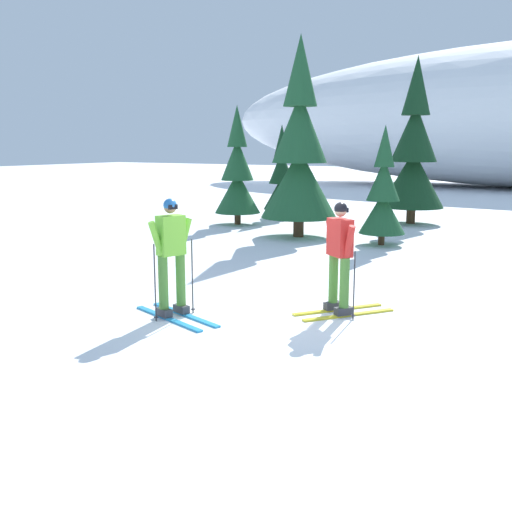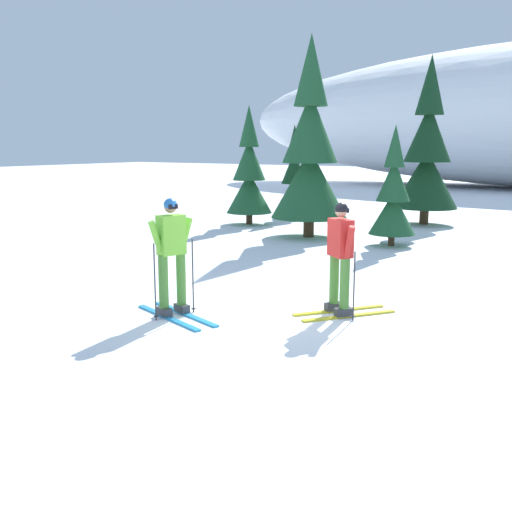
{
  "view_description": "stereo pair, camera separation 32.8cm",
  "coord_description": "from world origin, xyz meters",
  "views": [
    {
      "loc": [
        4.18,
        -8.05,
        2.66
      ],
      "look_at": [
        -0.39,
        -0.24,
        0.95
      ],
      "focal_mm": 41.63,
      "sensor_mm": 36.0,
      "label": 1
    },
    {
      "loc": [
        4.46,
        -7.87,
        2.66
      ],
      "look_at": [
        -0.39,
        -0.24,
        0.95
      ],
      "focal_mm": 41.63,
      "sensor_mm": 36.0,
      "label": 2
    }
  ],
  "objects": [
    {
      "name": "ground_plane",
      "position": [
        0.0,
        0.0,
        0.0
      ],
      "size": [
        120.0,
        120.0,
        0.0
      ],
      "primitive_type": "plane",
      "color": "white"
    },
    {
      "name": "skier_red_jacket",
      "position": [
        0.71,
        0.48,
        0.94
      ],
      "size": [
        1.32,
        1.55,
        1.78
      ],
      "color": "gold",
      "rests_on": "ground"
    },
    {
      "name": "skier_lime_jacket",
      "position": [
        -1.48,
        -0.96,
        0.97
      ],
      "size": [
        1.77,
        0.95,
        1.85
      ],
      "color": "#2893CC",
      "rests_on": "ground"
    },
    {
      "name": "pine_tree_far_left",
      "position": [
        -6.4,
        8.77,
        1.64
      ],
      "size": [
        1.52,
        1.52,
        3.93
      ],
      "color": "#47301E",
      "rests_on": "ground"
    },
    {
      "name": "pine_tree_left",
      "position": [
        -5.92,
        11.0,
        1.4
      ],
      "size": [
        1.3,
        1.3,
        3.35
      ],
      "color": "#47301E",
      "rests_on": "ground"
    },
    {
      "name": "pine_tree_center_left",
      "position": [
        -3.43,
        7.39,
        2.37
      ],
      "size": [
        2.19,
        2.19,
        5.67
      ],
      "color": "#47301E",
      "rests_on": "ground"
    },
    {
      "name": "pine_tree_center",
      "position": [
        -1.44,
        11.98,
        2.31
      ],
      "size": [
        2.13,
        2.13,
        5.52
      ],
      "color": "#47301E",
      "rests_on": "ground"
    },
    {
      "name": "pine_tree_center_right",
      "position": [
        -0.86,
        7.19,
        1.32
      ],
      "size": [
        1.22,
        1.22,
        3.17
      ],
      "color": "#47301E",
      "rests_on": "ground"
    }
  ]
}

